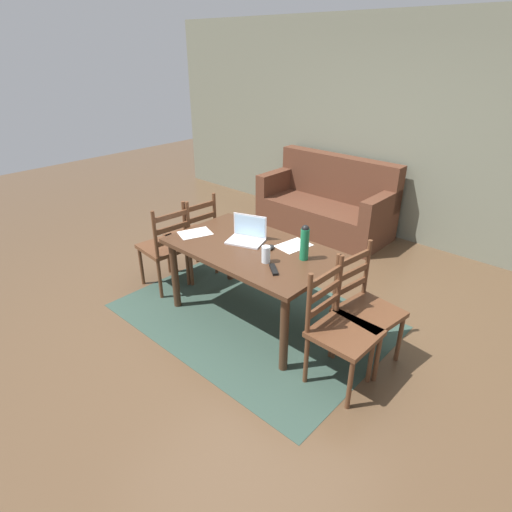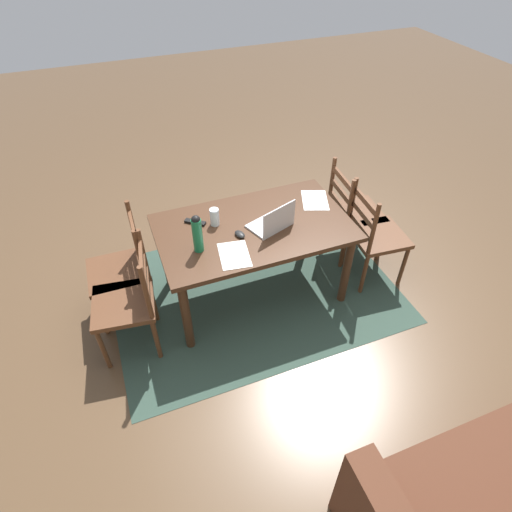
{
  "view_description": "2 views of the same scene",
  "coord_description": "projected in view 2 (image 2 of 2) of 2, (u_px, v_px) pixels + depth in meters",
  "views": [
    {
      "loc": [
        2.27,
        -2.43,
        2.33
      ],
      "look_at": [
        0.01,
        0.04,
        0.64
      ],
      "focal_mm": 29.4,
      "sensor_mm": 36.0,
      "label": 1
    },
    {
      "loc": [
        0.92,
        2.43,
        2.75
      ],
      "look_at": [
        0.01,
        0.07,
        0.48
      ],
      "focal_mm": 29.52,
      "sensor_mm": 36.0,
      "label": 2
    }
  ],
  "objects": [
    {
      "name": "area_rug",
      "position": [
        254.0,
        290.0,
        3.77
      ],
      "size": [
        2.43,
        1.73,
        0.01
      ],
      "primitive_type": "cube",
      "color": "#2D4238",
      "rests_on": "ground"
    },
    {
      "name": "ground_plane",
      "position": [
        254.0,
        291.0,
        3.77
      ],
      "size": [
        14.0,
        14.0,
        0.0
      ],
      "primitive_type": "plane",
      "color": "brown"
    },
    {
      "name": "laptop",
      "position": [
        274.0,
        222.0,
        3.22
      ],
      "size": [
        0.38,
        0.32,
        0.23
      ],
      "color": "silver",
      "rests_on": "dining_table"
    },
    {
      "name": "dining_table",
      "position": [
        254.0,
        235.0,
        3.34
      ],
      "size": [
        1.51,
        0.89,
        0.73
      ],
      "color": "#422819",
      "rests_on": "ground"
    },
    {
      "name": "chair_left_far",
      "position": [
        374.0,
        236.0,
        3.62
      ],
      "size": [
        0.48,
        0.48,
        0.95
      ],
      "color": "#56331E",
      "rests_on": "ground"
    },
    {
      "name": "drinking_glass",
      "position": [
        215.0,
        217.0,
        3.25
      ],
      "size": [
        0.07,
        0.07,
        0.14
      ],
      "primitive_type": "cylinder",
      "color": "silver",
      "rests_on": "dining_table"
    },
    {
      "name": "chair_right_far",
      "position": [
        129.0,
        302.0,
        3.05
      ],
      "size": [
        0.49,
        0.49,
        0.95
      ],
      "color": "#56331E",
      "rests_on": "ground"
    },
    {
      "name": "paper_stack_left",
      "position": [
        315.0,
        200.0,
        3.54
      ],
      "size": [
        0.3,
        0.35,
        0.0
      ],
      "primitive_type": "cube",
      "rotation": [
        0.0,
        0.0,
        -0.36
      ],
      "color": "white",
      "rests_on": "dining_table"
    },
    {
      "name": "tv_remote",
      "position": [
        195.0,
        222.0,
        3.3
      ],
      "size": [
        0.16,
        0.14,
        0.02
      ],
      "primitive_type": "cube",
      "rotation": [
        0.0,
        0.0,
        0.9
      ],
      "color": "black",
      "rests_on": "dining_table"
    },
    {
      "name": "paper_stack_right",
      "position": [
        234.0,
        255.0,
        3.02
      ],
      "size": [
        0.25,
        0.32,
        0.0
      ],
      "primitive_type": "cube",
      "rotation": [
        0.0,
        0.0,
        -0.15
      ],
      "color": "white",
      "rests_on": "dining_table"
    },
    {
      "name": "computer_mouse",
      "position": [
        240.0,
        234.0,
        3.18
      ],
      "size": [
        0.09,
        0.11,
        0.03
      ],
      "primitive_type": "ellipsoid",
      "rotation": [
        0.0,
        0.0,
        0.3
      ],
      "color": "black",
      "rests_on": "dining_table"
    },
    {
      "name": "water_bottle",
      "position": [
        197.0,
        233.0,
        2.96
      ],
      "size": [
        0.07,
        0.07,
        0.31
      ],
      "color": "#197247",
      "rests_on": "dining_table"
    },
    {
      "name": "chair_right_near",
      "position": [
        122.0,
        270.0,
        3.3
      ],
      "size": [
        0.45,
        0.45,
        0.95
      ],
      "color": "#56331E",
      "rests_on": "ground"
    },
    {
      "name": "chair_left_near",
      "position": [
        353.0,
        213.0,
        3.87
      ],
      "size": [
        0.48,
        0.48,
        0.95
      ],
      "color": "#56331E",
      "rests_on": "ground"
    }
  ]
}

